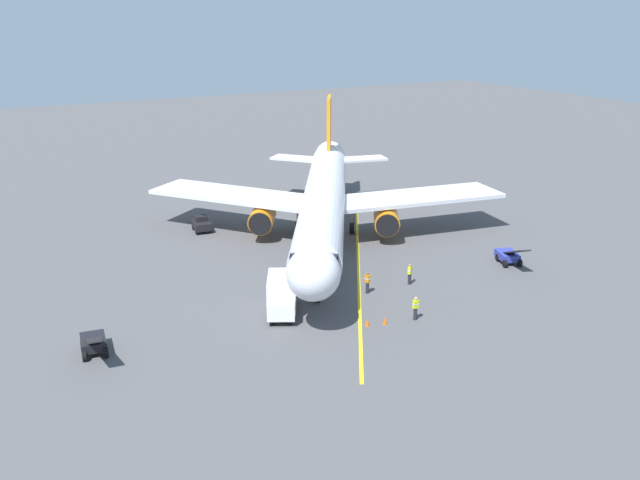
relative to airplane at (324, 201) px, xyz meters
name	(u,v)px	position (x,y,z in m)	size (l,w,h in m)	color
ground_plane	(333,236)	(-1.67, -1.19, -4.00)	(220.00, 220.00, 0.00)	#4C4C4F
apron_lead_in_line	(358,263)	(0.15, 6.24, -4.00)	(0.24, 40.00, 0.01)	yellow
airplane	(324,201)	(0.00, 0.00, 0.00)	(30.50, 36.06, 11.50)	silver
ground_crew_marshaller	(416,308)	(2.70, 17.71, -3.12)	(0.40, 0.26, 1.71)	#23232D
ground_crew_wing_walker	(410,274)	(-0.82, 12.24, -3.12)	(0.47, 0.43, 1.71)	#23232D
ground_crew_loader	(367,282)	(3.05, 12.11, -3.12)	(0.34, 0.45, 1.71)	#23232D
belt_loader_near_nose	(509,255)	(-10.95, 12.58, -3.29)	(2.78, 4.70, 2.32)	#2D3899
tug_portside	(202,224)	(8.76, -8.66, -3.30)	(1.83, 2.48, 1.50)	black
belt_loader_starboard_side	(94,343)	(23.32, 11.78, -3.29)	(1.85, 4.70, 2.32)	black
box_truck_rear_apron	(282,295)	(10.34, 12.20, -2.62)	(3.88, 4.98, 2.62)	white
safety_cone_nose_left	(367,322)	(6.16, 16.92, -3.73)	(0.32, 0.32, 0.55)	#F2590F
safety_cone_nose_right	(385,320)	(4.95, 17.28, -3.73)	(0.32, 0.32, 0.55)	#F2590F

